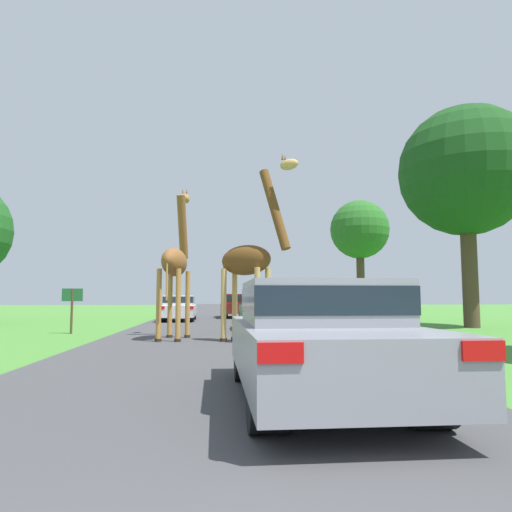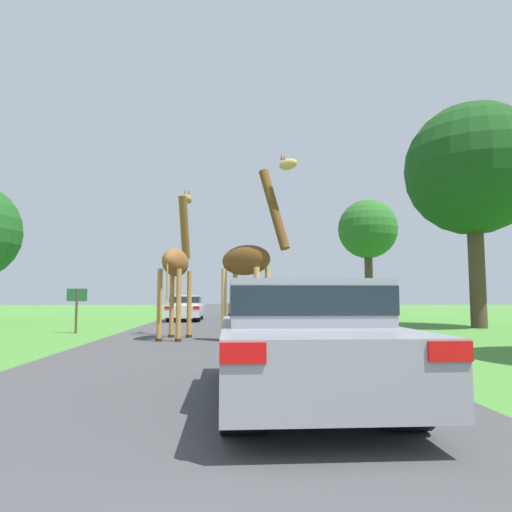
% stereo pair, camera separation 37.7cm
% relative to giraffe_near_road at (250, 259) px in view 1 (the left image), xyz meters
% --- Properties ---
extents(road, '(6.75, 120.00, 0.00)m').
position_rel_giraffe_near_road_xyz_m(road, '(-1.07, 17.83, -2.33)').
color(road, '#424244').
rests_on(road, ground).
extents(giraffe_near_road, '(2.23, 2.04, 5.15)m').
position_rel_giraffe_near_road_xyz_m(giraffe_near_road, '(0.00, 0.00, 0.00)').
color(giraffe_near_road, tan).
rests_on(giraffe_near_road, ground).
extents(giraffe_companion, '(0.94, 2.72, 4.89)m').
position_rel_giraffe_near_road_xyz_m(giraffe_companion, '(-2.19, 1.22, -0.01)').
color(giraffe_companion, '#B77F3D').
rests_on(giraffe_companion, ground).
extents(car_lead_maroon, '(1.93, 4.50, 1.45)m').
position_rel_giraffe_near_road_xyz_m(car_lead_maroon, '(0.26, -7.17, -1.56)').
color(car_lead_maroon, gray).
rests_on(car_lead_maroon, ground).
extents(car_queue_right, '(1.91, 4.55, 1.47)m').
position_rel_giraffe_near_road_xyz_m(car_queue_right, '(0.39, 16.16, -1.54)').
color(car_queue_right, '#561914').
rests_on(car_queue_right, ground).
extents(car_queue_left, '(1.73, 4.30, 1.38)m').
position_rel_giraffe_near_road_xyz_m(car_queue_left, '(-2.89, 12.33, -1.60)').
color(car_queue_left, silver).
rests_on(car_queue_left, ground).
extents(car_far_ahead, '(1.77, 4.06, 1.35)m').
position_rel_giraffe_near_road_xyz_m(car_far_ahead, '(0.93, 4.77, -1.59)').
color(car_far_ahead, '#144C28').
rests_on(car_far_ahead, ground).
extents(car_verge_right, '(1.78, 3.96, 1.30)m').
position_rel_giraffe_near_road_xyz_m(car_verge_right, '(1.51, 10.68, -1.64)').
color(car_verge_right, black).
rests_on(car_verge_right, ground).
extents(tree_right_cluster, '(5.56, 5.56, 9.45)m').
position_rel_giraffe_near_road_xyz_m(tree_right_cluster, '(9.68, 5.40, 4.29)').
color(tree_right_cluster, '#4C3828').
rests_on(tree_right_cluster, ground).
extents(tree_mid_field, '(3.81, 3.81, 7.59)m').
position_rel_giraffe_near_road_xyz_m(tree_mid_field, '(8.43, 15.93, 3.28)').
color(tree_mid_field, '#4C3828').
rests_on(tree_mid_field, ground).
extents(sign_post, '(0.70, 0.08, 1.56)m').
position_rel_giraffe_near_road_xyz_m(sign_post, '(-5.93, 3.62, -1.24)').
color(sign_post, '#4C3823').
rests_on(sign_post, ground).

